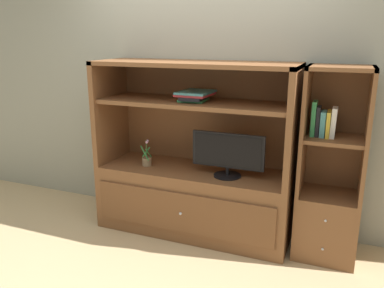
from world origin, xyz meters
name	(u,v)px	position (x,y,z in m)	size (l,w,h in m)	color
ground_plane	(177,250)	(0.00, 0.00, 0.00)	(8.00, 8.00, 0.00)	tan
painted_rear_wall	(208,77)	(0.00, 0.75, 1.40)	(6.00, 0.10, 2.80)	gray
media_console	(194,181)	(0.00, 0.41, 0.48)	(1.76, 0.62, 1.56)	brown
tv_monitor	(228,154)	(0.33, 0.33, 0.81)	(0.63, 0.24, 0.38)	black
potted_plant	(147,160)	(-0.45, 0.33, 0.65)	(0.12, 0.09, 0.25)	#8C7251
magazine_stack	(195,95)	(0.01, 0.40, 1.27)	(0.28, 0.36, 0.08)	#338C4C
bookshelf_tall	(328,197)	(1.17, 0.41, 0.51)	(0.48, 0.45, 1.56)	brown
upright_book_row	(324,122)	(1.08, 0.40, 1.13)	(0.19, 0.18, 0.27)	#338C4C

